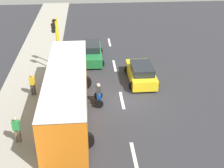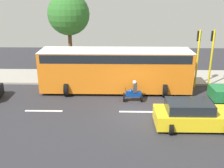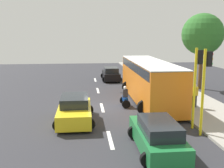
{
  "view_description": "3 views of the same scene",
  "coord_description": "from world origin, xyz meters",
  "px_view_note": "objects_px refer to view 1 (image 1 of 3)",
  "views": [
    {
      "loc": [
        2.28,
        18.67,
        11.34
      ],
      "look_at": [
        0.74,
        0.17,
        1.45
      ],
      "focal_mm": 48.76,
      "sensor_mm": 36.0,
      "label": 1
    },
    {
      "loc": [
        -15.25,
        1.32,
        7.21
      ],
      "look_at": [
        2.61,
        1.71,
        0.94
      ],
      "focal_mm": 42.56,
      "sensor_mm": 36.0,
      "label": 2
    },
    {
      "loc": [
        -1.23,
        -18.69,
        5.22
      ],
      "look_at": [
        0.77,
        0.54,
        1.62
      ],
      "focal_mm": 43.2,
      "sensor_mm": 36.0,
      "label": 3
    }
  ],
  "objects_px": {
    "traffic_light_midblock": "(57,36)",
    "car_green": "(92,53)",
    "pedestrian_near_signal": "(16,129)",
    "car_yellow_cab": "(141,73)",
    "pedestrian_by_tree": "(32,84)",
    "traffic_light_corner": "(56,41)",
    "motorcycle": "(99,95)",
    "city_bus": "(67,90)"
  },
  "relations": [
    {
      "from": "city_bus",
      "to": "car_green",
      "type": "bearing_deg",
      "value": -101.13
    },
    {
      "from": "motorcycle",
      "to": "traffic_light_corner",
      "type": "distance_m",
      "value": 6.38
    },
    {
      "from": "car_green",
      "to": "traffic_light_corner",
      "type": "distance_m",
      "value": 4.54
    },
    {
      "from": "pedestrian_by_tree",
      "to": "traffic_light_corner",
      "type": "relative_size",
      "value": 0.38
    },
    {
      "from": "pedestrian_near_signal",
      "to": "pedestrian_by_tree",
      "type": "bearing_deg",
      "value": -91.07
    },
    {
      "from": "city_bus",
      "to": "motorcycle",
      "type": "xyz_separation_m",
      "value": [
        -2.05,
        -1.24,
        -1.2
      ]
    },
    {
      "from": "car_yellow_cab",
      "to": "traffic_light_corner",
      "type": "height_order",
      "value": "traffic_light_corner"
    },
    {
      "from": "car_yellow_cab",
      "to": "pedestrian_near_signal",
      "type": "bearing_deg",
      "value": 40.82
    },
    {
      "from": "car_yellow_cab",
      "to": "car_green",
      "type": "distance_m",
      "value": 6.01
    },
    {
      "from": "car_yellow_cab",
      "to": "pedestrian_by_tree",
      "type": "relative_size",
      "value": 2.6
    },
    {
      "from": "pedestrian_near_signal",
      "to": "motorcycle",
      "type": "bearing_deg",
      "value": -139.64
    },
    {
      "from": "car_yellow_cab",
      "to": "motorcycle",
      "type": "xyz_separation_m",
      "value": [
        3.54,
        3.13,
        -0.07
      ]
    },
    {
      "from": "city_bus",
      "to": "pedestrian_near_signal",
      "type": "distance_m",
      "value": 4.05
    },
    {
      "from": "city_bus",
      "to": "pedestrian_near_signal",
      "type": "xyz_separation_m",
      "value": [
        2.76,
        2.85,
        -0.79
      ]
    },
    {
      "from": "motorcycle",
      "to": "traffic_light_midblock",
      "type": "height_order",
      "value": "traffic_light_midblock"
    },
    {
      "from": "car_yellow_cab",
      "to": "city_bus",
      "type": "relative_size",
      "value": 0.4
    },
    {
      "from": "pedestrian_by_tree",
      "to": "traffic_light_corner",
      "type": "distance_m",
      "value": 4.46
    },
    {
      "from": "traffic_light_corner",
      "to": "city_bus",
      "type": "bearing_deg",
      "value": 100.02
    },
    {
      "from": "city_bus",
      "to": "traffic_light_midblock",
      "type": "xyz_separation_m",
      "value": [
        1.11,
        -7.34,
        1.08
      ]
    },
    {
      "from": "pedestrian_by_tree",
      "to": "traffic_light_midblock",
      "type": "bearing_deg",
      "value": -107.96
    },
    {
      "from": "car_yellow_cab",
      "to": "motorcycle",
      "type": "relative_size",
      "value": 2.87
    },
    {
      "from": "traffic_light_corner",
      "to": "traffic_light_midblock",
      "type": "height_order",
      "value": "same"
    },
    {
      "from": "car_yellow_cab",
      "to": "motorcycle",
      "type": "height_order",
      "value": "motorcycle"
    },
    {
      "from": "traffic_light_corner",
      "to": "traffic_light_midblock",
      "type": "distance_m",
      "value": 1.06
    },
    {
      "from": "pedestrian_near_signal",
      "to": "car_green",
      "type": "bearing_deg",
      "value": -110.94
    },
    {
      "from": "pedestrian_by_tree",
      "to": "car_yellow_cab",
      "type": "bearing_deg",
      "value": -167.59
    },
    {
      "from": "pedestrian_by_tree",
      "to": "traffic_light_corner",
      "type": "bearing_deg",
      "value": -112.57
    },
    {
      "from": "car_yellow_cab",
      "to": "traffic_light_corner",
      "type": "xyz_separation_m",
      "value": [
        6.7,
        -1.92,
        2.22
      ]
    },
    {
      "from": "car_green",
      "to": "pedestrian_by_tree",
      "type": "xyz_separation_m",
      "value": [
        4.43,
        6.45,
        0.35
      ]
    },
    {
      "from": "city_bus",
      "to": "traffic_light_corner",
      "type": "relative_size",
      "value": 2.44
    },
    {
      "from": "city_bus",
      "to": "motorcycle",
      "type": "relative_size",
      "value": 7.19
    },
    {
      "from": "traffic_light_midblock",
      "to": "car_green",
      "type": "bearing_deg",
      "value": -150.08
    },
    {
      "from": "car_green",
      "to": "pedestrian_near_signal",
      "type": "xyz_separation_m",
      "value": [
        4.54,
        11.85,
        0.35
      ]
    },
    {
      "from": "motorcycle",
      "to": "pedestrian_near_signal",
      "type": "bearing_deg",
      "value": 40.36
    },
    {
      "from": "pedestrian_by_tree",
      "to": "car_green",
      "type": "bearing_deg",
      "value": -124.5
    },
    {
      "from": "car_green",
      "to": "traffic_light_corner",
      "type": "bearing_deg",
      "value": 43.29
    },
    {
      "from": "car_green",
      "to": "pedestrian_by_tree",
      "type": "bearing_deg",
      "value": 55.5
    },
    {
      "from": "motorcycle",
      "to": "traffic_light_midblock",
      "type": "distance_m",
      "value": 7.24
    },
    {
      "from": "city_bus",
      "to": "pedestrian_near_signal",
      "type": "height_order",
      "value": "city_bus"
    },
    {
      "from": "traffic_light_corner",
      "to": "motorcycle",
      "type": "bearing_deg",
      "value": 122.02
    },
    {
      "from": "car_green",
      "to": "city_bus",
      "type": "bearing_deg",
      "value": 78.87
    },
    {
      "from": "pedestrian_near_signal",
      "to": "pedestrian_by_tree",
      "type": "height_order",
      "value": "same"
    }
  ]
}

